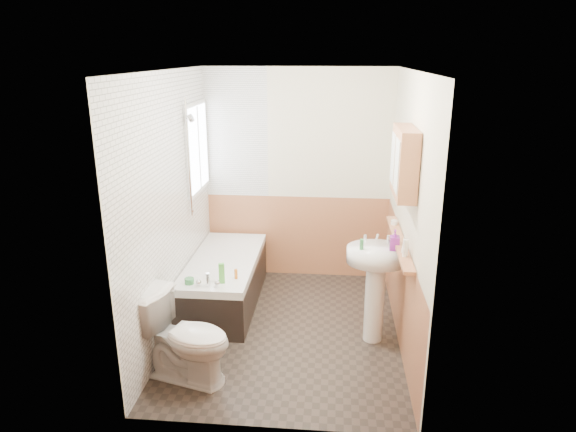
# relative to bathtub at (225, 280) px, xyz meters

# --- Properties ---
(floor) EXTENTS (2.80, 2.80, 0.00)m
(floor) POSITION_rel_bathtub_xyz_m (0.73, -0.53, -0.28)
(floor) COLOR black
(floor) RESTS_ON ground
(ceiling) EXTENTS (2.80, 2.80, 0.00)m
(ceiling) POSITION_rel_bathtub_xyz_m (0.73, -0.53, 2.22)
(ceiling) COLOR white
(ceiling) RESTS_ON ground
(wall_back) EXTENTS (2.20, 0.02, 2.50)m
(wall_back) POSITION_rel_bathtub_xyz_m (0.73, 0.88, 0.97)
(wall_back) COLOR beige
(wall_back) RESTS_ON ground
(wall_front) EXTENTS (2.20, 0.02, 2.50)m
(wall_front) POSITION_rel_bathtub_xyz_m (0.73, -1.94, 0.97)
(wall_front) COLOR beige
(wall_front) RESTS_ON ground
(wall_left) EXTENTS (0.02, 2.80, 2.50)m
(wall_left) POSITION_rel_bathtub_xyz_m (-0.38, -0.53, 0.97)
(wall_left) COLOR beige
(wall_left) RESTS_ON ground
(wall_right) EXTENTS (0.02, 2.80, 2.50)m
(wall_right) POSITION_rel_bathtub_xyz_m (1.84, -0.53, 0.97)
(wall_right) COLOR beige
(wall_right) RESTS_ON ground
(wainscot_right) EXTENTS (0.01, 2.80, 1.00)m
(wainscot_right) POSITION_rel_bathtub_xyz_m (1.82, -0.53, 0.22)
(wainscot_right) COLOR #B6724A
(wainscot_right) RESTS_ON wall_right
(wainscot_front) EXTENTS (2.20, 0.01, 1.00)m
(wainscot_front) POSITION_rel_bathtub_xyz_m (0.73, -1.92, 0.22)
(wainscot_front) COLOR #B6724A
(wainscot_front) RESTS_ON wall_front
(wainscot_back) EXTENTS (2.20, 0.01, 1.00)m
(wainscot_back) POSITION_rel_bathtub_xyz_m (0.73, 0.86, 0.22)
(wainscot_back) COLOR #B6724A
(wainscot_back) RESTS_ON wall_back
(tile_cladding_left) EXTENTS (0.01, 2.80, 2.50)m
(tile_cladding_left) POSITION_rel_bathtub_xyz_m (-0.36, -0.53, 0.97)
(tile_cladding_left) COLOR white
(tile_cladding_left) RESTS_ON wall_left
(tile_return_back) EXTENTS (0.75, 0.01, 1.50)m
(tile_return_back) POSITION_rel_bathtub_xyz_m (0.00, 0.86, 1.47)
(tile_return_back) COLOR white
(tile_return_back) RESTS_ON wall_back
(window) EXTENTS (0.03, 0.79, 0.99)m
(window) POSITION_rel_bathtub_xyz_m (-0.33, 0.42, 1.37)
(window) COLOR white
(window) RESTS_ON wall_left
(bathtub) EXTENTS (0.70, 1.61, 0.67)m
(bathtub) POSITION_rel_bathtub_xyz_m (0.00, 0.00, 0.00)
(bathtub) COLOR black
(bathtub) RESTS_ON floor
(shower_riser) EXTENTS (0.11, 0.08, 1.22)m
(shower_riser) POSITION_rel_bathtub_xyz_m (-0.31, -0.02, 1.45)
(shower_riser) COLOR silver
(shower_riser) RESTS_ON wall_left
(toilet) EXTENTS (0.87, 0.63, 0.77)m
(toilet) POSITION_rel_bathtub_xyz_m (-0.03, -1.38, 0.11)
(toilet) COLOR white
(toilet) RESTS_ON floor
(sink) EXTENTS (0.55, 0.45, 1.07)m
(sink) POSITION_rel_bathtub_xyz_m (1.57, -0.62, 0.40)
(sink) COLOR white
(sink) RESTS_ON floor
(pine_shelf) EXTENTS (0.10, 1.44, 0.03)m
(pine_shelf) POSITION_rel_bathtub_xyz_m (1.77, -0.57, 0.72)
(pine_shelf) COLOR #B6724A
(pine_shelf) RESTS_ON wall_right
(medicine_cabinet) EXTENTS (0.16, 0.64, 0.58)m
(medicine_cabinet) POSITION_rel_bathtub_xyz_m (1.74, -0.73, 1.49)
(medicine_cabinet) COLOR #B6724A
(medicine_cabinet) RESTS_ON wall_right
(foam_can) EXTENTS (0.05, 0.05, 0.15)m
(foam_can) POSITION_rel_bathtub_xyz_m (1.77, -0.96, 0.81)
(foam_can) COLOR silver
(foam_can) RESTS_ON pine_shelf
(green_bottle) EXTENTS (0.04, 0.04, 0.20)m
(green_bottle) POSITION_rel_bathtub_xyz_m (1.77, -0.87, 0.83)
(green_bottle) COLOR silver
(green_bottle) RESTS_ON pine_shelf
(black_jar) EXTENTS (0.07, 0.07, 0.04)m
(black_jar) POSITION_rel_bathtub_xyz_m (1.77, -0.12, 0.76)
(black_jar) COLOR silver
(black_jar) RESTS_ON pine_shelf
(soap_bottle) EXTENTS (0.10, 0.19, 0.09)m
(soap_bottle) POSITION_rel_bathtub_xyz_m (1.72, -0.66, 0.72)
(soap_bottle) COLOR purple
(soap_bottle) RESTS_ON sink
(clear_bottle) EXTENTS (0.04, 0.04, 0.10)m
(clear_bottle) POSITION_rel_bathtub_xyz_m (1.42, -0.68, 0.72)
(clear_bottle) COLOR #388447
(clear_bottle) RESTS_ON sink
(blue_gel) EXTENTS (0.06, 0.05, 0.20)m
(blue_gel) POSITION_rel_bathtub_xyz_m (0.11, -0.61, 0.35)
(blue_gel) COLOR #59C647
(blue_gel) RESTS_ON bathtub
(cream_jar) EXTENTS (0.10, 0.10, 0.06)m
(cream_jar) POSITION_rel_bathtub_xyz_m (-0.20, -0.65, 0.28)
(cream_jar) COLOR #388447
(cream_jar) RESTS_ON bathtub
(orange_bottle) EXTENTS (0.04, 0.04, 0.10)m
(orange_bottle) POSITION_rel_bathtub_xyz_m (0.23, -0.50, 0.30)
(orange_bottle) COLOR orange
(orange_bottle) RESTS_ON bathtub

